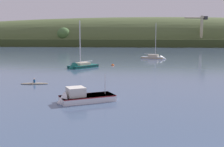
{
  "coord_description": "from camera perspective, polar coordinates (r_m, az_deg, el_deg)",
  "views": [
    {
      "loc": [
        -5.3,
        -14.54,
        7.47
      ],
      "look_at": [
        -7.04,
        32.18,
        1.1
      ],
      "focal_mm": 45.07,
      "sensor_mm": 36.0,
      "label": 1
    }
  ],
  "objects": [
    {
      "name": "sailboat_near_mooring",
      "position": [
        65.03,
        -6.56,
        1.23
      ],
      "size": [
        7.42,
        8.12,
        12.26
      ],
      "rotation": [
        0.0,
        0.0,
        4.02
      ],
      "color": "#0F564C",
      "rests_on": "ground"
    },
    {
      "name": "mooring_buoy_midchannel",
      "position": [
        70.26,
        0.17,
        1.65
      ],
      "size": [
        0.77,
        0.77,
        0.85
      ],
      "color": "#EA5B19",
      "rests_on": "ground"
    },
    {
      "name": "sailboat_midwater_white",
      "position": [
        90.55,
        8.79,
        3.06
      ],
      "size": [
        8.2,
        4.84,
        12.43
      ],
      "rotation": [
        0.0,
        0.0,
        5.95
      ],
      "color": "#ADB2BC",
      "rests_on": "ground"
    },
    {
      "name": "canoe_with_paddler",
      "position": [
        44.98,
        -15.47,
        -1.97
      ],
      "size": [
        4.33,
        1.61,
        1.02
      ],
      "rotation": [
        0.0,
        0.0,
        3.22
      ],
      "color": "gray",
      "rests_on": "ground"
    },
    {
      "name": "dockside_crane",
      "position": [
        193.66,
        17.58,
        8.13
      ],
      "size": [
        15.37,
        5.68,
        20.1
      ],
      "rotation": [
        0.0,
        0.0,
        3.38
      ],
      "color": "#4C4C51",
      "rests_on": "ground"
    },
    {
      "name": "fishing_boat_moored",
      "position": [
        32.02,
        -6.29,
        -5.23
      ],
      "size": [
        7.02,
        5.11,
        4.11
      ],
      "rotation": [
        0.0,
        0.0,
        3.59
      ],
      "color": "white",
      "rests_on": "ground"
    },
    {
      "name": "far_shoreline_hill",
      "position": [
        216.31,
        5.47,
        5.81
      ],
      "size": [
        593.15,
        102.16,
        42.23
      ],
      "rotation": [
        0.0,
        0.0,
        -0.06
      ],
      "color": "#35401E",
      "rests_on": "ground"
    }
  ]
}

